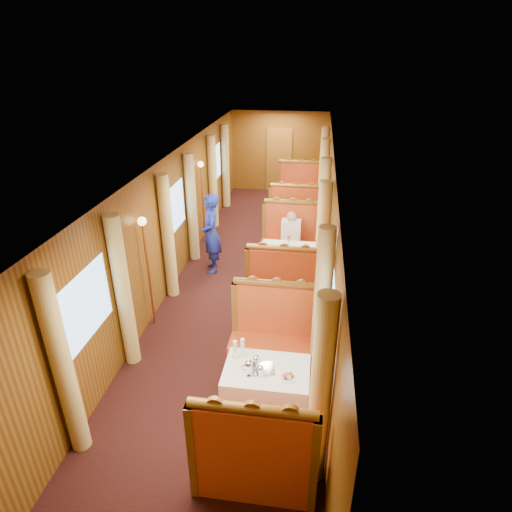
% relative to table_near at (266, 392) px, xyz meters
% --- Properties ---
extents(floor, '(3.00, 12.00, 0.01)m').
position_rel_table_near_xyz_m(floor, '(-0.75, 3.50, -0.38)').
color(floor, black).
rests_on(floor, ground).
extents(ceiling, '(3.00, 12.00, 0.01)m').
position_rel_table_near_xyz_m(ceiling, '(-0.75, 3.50, 2.12)').
color(ceiling, silver).
rests_on(ceiling, wall_left).
extents(wall_far, '(3.00, 0.01, 2.50)m').
position_rel_table_near_xyz_m(wall_far, '(-0.75, 9.50, 0.88)').
color(wall_far, brown).
rests_on(wall_far, floor).
extents(wall_left, '(0.01, 12.00, 2.50)m').
position_rel_table_near_xyz_m(wall_left, '(-2.25, 3.50, 0.88)').
color(wall_left, brown).
rests_on(wall_left, floor).
extents(wall_right, '(0.01, 12.00, 2.50)m').
position_rel_table_near_xyz_m(wall_right, '(0.75, 3.50, 0.88)').
color(wall_right, brown).
rests_on(wall_right, floor).
extents(doorway_far, '(0.80, 0.04, 2.00)m').
position_rel_table_near_xyz_m(doorway_far, '(-0.75, 9.47, 0.62)').
color(doorway_far, brown).
rests_on(doorway_far, floor).
extents(table_near, '(1.05, 0.72, 0.75)m').
position_rel_table_near_xyz_m(table_near, '(0.00, 0.00, 0.00)').
color(table_near, white).
rests_on(table_near, floor).
extents(banquette_near_fwd, '(1.30, 0.55, 1.34)m').
position_rel_table_near_xyz_m(banquette_near_fwd, '(0.00, -1.01, 0.05)').
color(banquette_near_fwd, '#B02613').
rests_on(banquette_near_fwd, floor).
extents(banquette_near_aft, '(1.30, 0.55, 1.34)m').
position_rel_table_near_xyz_m(banquette_near_aft, '(0.00, 1.01, 0.05)').
color(banquette_near_aft, '#B02613').
rests_on(banquette_near_aft, floor).
extents(table_mid, '(1.05, 0.72, 0.75)m').
position_rel_table_near_xyz_m(table_mid, '(0.00, 3.50, 0.00)').
color(table_mid, white).
rests_on(table_mid, floor).
extents(banquette_mid_fwd, '(1.30, 0.55, 1.34)m').
position_rel_table_near_xyz_m(banquette_mid_fwd, '(0.00, 2.49, 0.05)').
color(banquette_mid_fwd, '#B02613').
rests_on(banquette_mid_fwd, floor).
extents(banquette_mid_aft, '(1.30, 0.55, 1.34)m').
position_rel_table_near_xyz_m(banquette_mid_aft, '(0.00, 4.51, 0.05)').
color(banquette_mid_aft, '#B02613').
rests_on(banquette_mid_aft, floor).
extents(table_far, '(1.05, 0.72, 0.75)m').
position_rel_table_near_xyz_m(table_far, '(0.00, 7.00, 0.00)').
color(table_far, white).
rests_on(table_far, floor).
extents(banquette_far_fwd, '(1.30, 0.55, 1.34)m').
position_rel_table_near_xyz_m(banquette_far_fwd, '(0.00, 5.99, 0.05)').
color(banquette_far_fwd, '#B02613').
rests_on(banquette_far_fwd, floor).
extents(banquette_far_aft, '(1.30, 0.55, 1.34)m').
position_rel_table_near_xyz_m(banquette_far_aft, '(0.00, 8.01, 0.05)').
color(banquette_far_aft, '#B02613').
rests_on(banquette_far_aft, floor).
extents(tea_tray, '(0.39, 0.33, 0.01)m').
position_rel_table_near_xyz_m(tea_tray, '(-0.08, -0.02, 0.38)').
color(tea_tray, silver).
rests_on(tea_tray, table_near).
extents(teapot_left, '(0.20, 0.16, 0.15)m').
position_rel_table_near_xyz_m(teapot_left, '(-0.20, -0.11, 0.45)').
color(teapot_left, silver).
rests_on(teapot_left, tea_tray).
extents(teapot_right, '(0.16, 0.13, 0.11)m').
position_rel_table_near_xyz_m(teapot_right, '(-0.06, -0.12, 0.43)').
color(teapot_right, silver).
rests_on(teapot_right, tea_tray).
extents(teapot_back, '(0.16, 0.13, 0.12)m').
position_rel_table_near_xyz_m(teapot_back, '(-0.13, 0.04, 0.44)').
color(teapot_back, silver).
rests_on(teapot_back, tea_tray).
extents(fruit_plate, '(0.21, 0.21, 0.05)m').
position_rel_table_near_xyz_m(fruit_plate, '(0.27, -0.12, 0.39)').
color(fruit_plate, white).
rests_on(fruit_plate, table_near).
extents(cup_inboard, '(0.08, 0.08, 0.26)m').
position_rel_table_near_xyz_m(cup_inboard, '(-0.42, 0.15, 0.48)').
color(cup_inboard, white).
rests_on(cup_inboard, table_near).
extents(cup_outboard, '(0.08, 0.08, 0.26)m').
position_rel_table_near_xyz_m(cup_outboard, '(-0.33, 0.21, 0.48)').
color(cup_outboard, white).
rests_on(cup_outboard, table_near).
extents(rose_vase_mid, '(0.06, 0.06, 0.36)m').
position_rel_table_near_xyz_m(rose_vase_mid, '(0.01, 3.51, 0.55)').
color(rose_vase_mid, silver).
rests_on(rose_vase_mid, table_mid).
extents(rose_vase_far, '(0.06, 0.06, 0.36)m').
position_rel_table_near_xyz_m(rose_vase_far, '(-0.04, 6.98, 0.55)').
color(rose_vase_far, silver).
rests_on(rose_vase_far, table_far).
extents(window_left_near, '(0.01, 1.20, 0.90)m').
position_rel_table_near_xyz_m(window_left_near, '(-2.24, 0.00, 1.07)').
color(window_left_near, '#86ADDE').
rests_on(window_left_near, wall_left).
extents(curtain_left_near_a, '(0.22, 0.22, 2.35)m').
position_rel_table_near_xyz_m(curtain_left_near_a, '(-2.13, -0.78, 0.80)').
color(curtain_left_near_a, '#DFC972').
rests_on(curtain_left_near_a, floor).
extents(curtain_left_near_b, '(0.22, 0.22, 2.35)m').
position_rel_table_near_xyz_m(curtain_left_near_b, '(-2.13, 0.78, 0.80)').
color(curtain_left_near_b, '#DFC972').
rests_on(curtain_left_near_b, floor).
extents(window_right_near, '(0.01, 1.20, 0.90)m').
position_rel_table_near_xyz_m(window_right_near, '(0.74, 0.00, 1.07)').
color(window_right_near, '#86ADDE').
rests_on(window_right_near, wall_right).
extents(curtain_right_near_a, '(0.22, 0.22, 2.35)m').
position_rel_table_near_xyz_m(curtain_right_near_a, '(0.63, -0.78, 0.80)').
color(curtain_right_near_a, '#DFC972').
rests_on(curtain_right_near_a, floor).
extents(curtain_right_near_b, '(0.22, 0.22, 2.35)m').
position_rel_table_near_xyz_m(curtain_right_near_b, '(0.63, 0.78, 0.80)').
color(curtain_right_near_b, '#DFC972').
rests_on(curtain_right_near_b, floor).
extents(window_left_mid, '(0.01, 1.20, 0.90)m').
position_rel_table_near_xyz_m(window_left_mid, '(-2.24, 3.50, 1.07)').
color(window_left_mid, '#86ADDE').
rests_on(window_left_mid, wall_left).
extents(curtain_left_mid_a, '(0.22, 0.22, 2.35)m').
position_rel_table_near_xyz_m(curtain_left_mid_a, '(-2.13, 2.72, 0.80)').
color(curtain_left_mid_a, '#DFC972').
rests_on(curtain_left_mid_a, floor).
extents(curtain_left_mid_b, '(0.22, 0.22, 2.35)m').
position_rel_table_near_xyz_m(curtain_left_mid_b, '(-2.13, 4.28, 0.80)').
color(curtain_left_mid_b, '#DFC972').
rests_on(curtain_left_mid_b, floor).
extents(window_right_mid, '(0.01, 1.20, 0.90)m').
position_rel_table_near_xyz_m(window_right_mid, '(0.74, 3.50, 1.07)').
color(window_right_mid, '#86ADDE').
rests_on(window_right_mid, wall_right).
extents(curtain_right_mid_a, '(0.22, 0.22, 2.35)m').
position_rel_table_near_xyz_m(curtain_right_mid_a, '(0.63, 2.72, 0.80)').
color(curtain_right_mid_a, '#DFC972').
rests_on(curtain_right_mid_a, floor).
extents(curtain_right_mid_b, '(0.22, 0.22, 2.35)m').
position_rel_table_near_xyz_m(curtain_right_mid_b, '(0.63, 4.28, 0.80)').
color(curtain_right_mid_b, '#DFC972').
rests_on(curtain_right_mid_b, floor).
extents(window_left_far, '(0.01, 1.20, 0.90)m').
position_rel_table_near_xyz_m(window_left_far, '(-2.24, 7.00, 1.07)').
color(window_left_far, '#86ADDE').
rests_on(window_left_far, wall_left).
extents(curtain_left_far_a, '(0.22, 0.22, 2.35)m').
position_rel_table_near_xyz_m(curtain_left_far_a, '(-2.13, 6.22, 0.80)').
color(curtain_left_far_a, '#DFC972').
rests_on(curtain_left_far_a, floor).
extents(curtain_left_far_b, '(0.22, 0.22, 2.35)m').
position_rel_table_near_xyz_m(curtain_left_far_b, '(-2.13, 7.78, 0.80)').
color(curtain_left_far_b, '#DFC972').
rests_on(curtain_left_far_b, floor).
extents(window_right_far, '(0.01, 1.20, 0.90)m').
position_rel_table_near_xyz_m(window_right_far, '(0.74, 7.00, 1.07)').
color(window_right_far, '#86ADDE').
rests_on(window_right_far, wall_right).
extents(curtain_right_far_a, '(0.22, 0.22, 2.35)m').
position_rel_table_near_xyz_m(curtain_right_far_a, '(0.63, 6.22, 0.80)').
color(curtain_right_far_a, '#DFC972').
rests_on(curtain_right_far_a, floor).
extents(curtain_right_far_b, '(0.22, 0.22, 2.35)m').
position_rel_table_near_xyz_m(curtain_right_far_b, '(0.63, 7.78, 0.80)').
color(curtain_right_far_b, '#DFC972').
rests_on(curtain_right_far_b, floor).
extents(sconce_left_fore, '(0.14, 0.14, 1.95)m').
position_rel_table_near_xyz_m(sconce_left_fore, '(-2.15, 1.75, 1.01)').
color(sconce_left_fore, '#BF8C3F').
rests_on(sconce_left_fore, floor).
extents(sconce_right_fore, '(0.14, 0.14, 1.95)m').
position_rel_table_near_xyz_m(sconce_right_fore, '(0.65, 1.75, 1.01)').
color(sconce_right_fore, '#BF8C3F').
rests_on(sconce_right_fore, floor).
extents(sconce_left_aft, '(0.14, 0.14, 1.95)m').
position_rel_table_near_xyz_m(sconce_left_aft, '(-2.15, 5.25, 1.01)').
color(sconce_left_aft, '#BF8C3F').
rests_on(sconce_left_aft, floor).
extents(sconce_right_aft, '(0.14, 0.14, 1.95)m').
position_rel_table_near_xyz_m(sconce_right_aft, '(0.65, 5.25, 1.01)').
color(sconce_right_aft, '#BF8C3F').
rests_on(sconce_right_aft, floor).
extents(steward, '(0.56, 0.70, 1.68)m').
position_rel_table_near_xyz_m(steward, '(-1.60, 3.77, 0.46)').
color(steward, navy).
rests_on(steward, floor).
extents(passenger, '(0.40, 0.44, 0.76)m').
position_rel_table_near_xyz_m(passenger, '(-0.00, 4.25, 0.37)').
color(passenger, beige).
rests_on(passenger, banquette_mid_aft).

